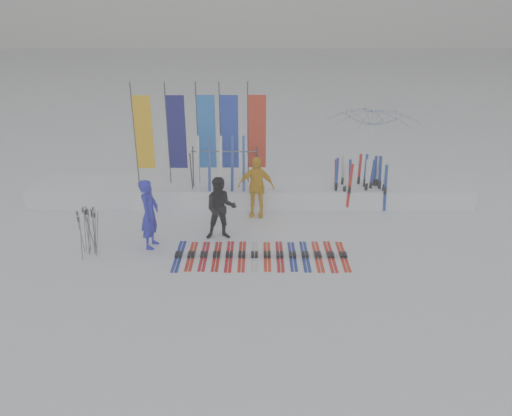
{
  "coord_description": "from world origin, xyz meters",
  "views": [
    {
      "loc": [
        0.25,
        -10.48,
        6.05
      ],
      "look_at": [
        0.2,
        1.6,
        1.0
      ],
      "focal_mm": 35.0,
      "sensor_mm": 36.0,
      "label": 1
    }
  ],
  "objects_px": {
    "person_black": "(221,209)",
    "person_yellow": "(256,187)",
    "tent_canopy": "(371,148)",
    "ski_rack": "(224,164)",
    "ski_row": "(261,255)",
    "person_blue": "(150,214)"
  },
  "relations": [
    {
      "from": "person_blue",
      "to": "person_yellow",
      "type": "xyz_separation_m",
      "value": [
        2.75,
        2.06,
        -0.01
      ]
    },
    {
      "from": "person_black",
      "to": "person_yellow",
      "type": "bearing_deg",
      "value": 53.43
    },
    {
      "from": "person_black",
      "to": "ski_rack",
      "type": "xyz_separation_m",
      "value": [
        -0.04,
        2.35,
        0.51
      ]
    },
    {
      "from": "person_yellow",
      "to": "ski_row",
      "type": "distance_m",
      "value": 2.78
    },
    {
      "from": "ski_row",
      "to": "tent_canopy",
      "type": "bearing_deg",
      "value": 53.99
    },
    {
      "from": "person_yellow",
      "to": "ski_rack",
      "type": "bearing_deg",
      "value": 147.48
    },
    {
      "from": "person_black",
      "to": "person_yellow",
      "type": "distance_m",
      "value": 1.82
    },
    {
      "from": "person_black",
      "to": "person_yellow",
      "type": "xyz_separation_m",
      "value": [
        0.94,
        1.56,
        0.05
      ]
    },
    {
      "from": "person_blue",
      "to": "ski_row",
      "type": "height_order",
      "value": "person_blue"
    },
    {
      "from": "person_yellow",
      "to": "ski_row",
      "type": "xyz_separation_m",
      "value": [
        0.14,
        -2.63,
        -0.89
      ]
    },
    {
      "from": "person_blue",
      "to": "tent_canopy",
      "type": "bearing_deg",
      "value": -46.3
    },
    {
      "from": "ski_rack",
      "to": "person_black",
      "type": "bearing_deg",
      "value": -89.07
    },
    {
      "from": "tent_canopy",
      "to": "ski_rack",
      "type": "xyz_separation_m",
      "value": [
        -4.87,
        -1.74,
        -0.03
      ]
    },
    {
      "from": "person_yellow",
      "to": "ski_row",
      "type": "bearing_deg",
      "value": -80.63
    },
    {
      "from": "ski_rack",
      "to": "person_yellow",
      "type": "bearing_deg",
      "value": -38.84
    },
    {
      "from": "tent_canopy",
      "to": "ski_row",
      "type": "bearing_deg",
      "value": -126.01
    },
    {
      "from": "ski_row",
      "to": "ski_rack",
      "type": "xyz_separation_m",
      "value": [
        -1.12,
        3.42,
        1.35
      ]
    },
    {
      "from": "person_black",
      "to": "ski_row",
      "type": "bearing_deg",
      "value": -50.02
    },
    {
      "from": "person_blue",
      "to": "ski_rack",
      "type": "relative_size",
      "value": 0.91
    },
    {
      "from": "person_yellow",
      "to": "tent_canopy",
      "type": "distance_m",
      "value": 4.67
    },
    {
      "from": "person_yellow",
      "to": "person_blue",
      "type": "bearing_deg",
      "value": -136.81
    },
    {
      "from": "person_blue",
      "to": "person_yellow",
      "type": "relative_size",
      "value": 1.01
    }
  ]
}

